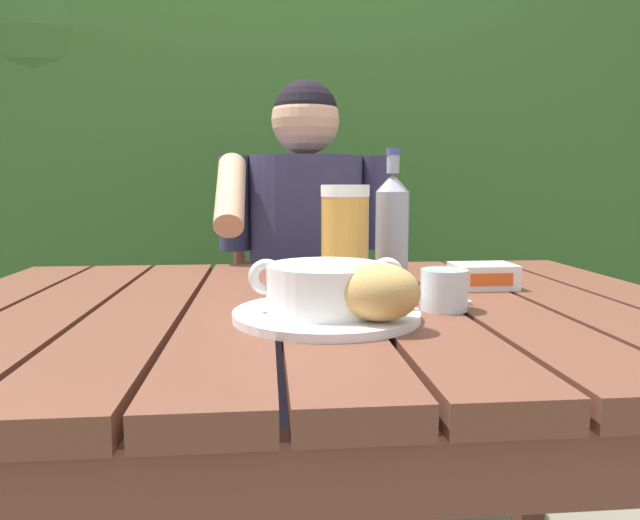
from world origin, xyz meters
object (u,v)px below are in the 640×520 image
person_eating (306,258)px  serving_plate (327,314)px  butter_tub (483,276)px  table_knife (411,301)px  soup_bowl (327,286)px  beer_bottle (392,228)px  beer_glass (345,239)px  water_glass_small (444,290)px  chair_near_diner (303,321)px  bread_roll (379,292)px

person_eating → serving_plate: 0.81m
butter_tub → table_knife: butter_tub is taller
soup_bowl → table_knife: size_ratio=1.40×
beer_bottle → table_knife: (-0.00, -0.17, -0.10)m
beer_glass → serving_plate: bearing=-104.6°
serving_plate → water_glass_small: size_ratio=3.72×
table_knife → butter_tub: bearing=37.3°
water_glass_small → chair_near_diner: bearing=98.9°
beer_glass → beer_bottle: (0.10, 0.06, 0.01)m
person_eating → water_glass_small: bearing=-78.6°
chair_near_diner → table_knife: (0.11, -0.92, 0.25)m
soup_bowl → table_knife: (0.14, 0.09, -0.04)m
soup_bowl → table_knife: soup_bowl is taller
bread_roll → water_glass_small: bread_roll is taller
chair_near_diner → table_knife: size_ratio=6.35×
soup_bowl → beer_glass: bearing=75.4°
water_glass_small → butter_tub: bearing=53.7°
bread_roll → chair_near_diner: bearing=91.6°
person_eating → beer_glass: bearing=-87.5°
serving_plate → water_glass_small: 0.19m
person_eating → beer_glass: (0.03, -0.61, 0.11)m
serving_plate → person_eating: bearing=88.1°
water_glass_small → soup_bowl: bearing=-167.2°
person_eating → water_glass_small: 0.79m
soup_bowl → beer_bottle: bearing=60.1°
butter_tub → bread_roll: bearing=-131.2°
soup_bowl → water_glass_small: (0.18, 0.04, -0.02)m
beer_glass → water_glass_small: beer_glass is taller
beer_glass → table_knife: beer_glass is taller
beer_glass → beer_bottle: bearing=30.3°
beer_glass → water_glass_small: 0.21m
water_glass_small → butter_tub: size_ratio=0.65×
chair_near_diner → serving_plate: 1.04m
chair_near_diner → beer_glass: size_ratio=5.29×
person_eating → beer_bottle: person_eating is taller
bread_roll → butter_tub: (0.25, 0.28, -0.03)m
beer_bottle → soup_bowl: bearing=-119.9°
serving_plate → beer_glass: 0.23m
soup_bowl → butter_tub: bearing=34.8°
soup_bowl → butter_tub: 0.38m
soup_bowl → butter_tub: (0.31, 0.21, -0.02)m
person_eating → table_knife: (0.12, -0.72, 0.02)m
person_eating → soup_bowl: person_eating is taller
soup_bowl → table_knife: 0.17m
beer_bottle → butter_tub: 0.19m
chair_near_diner → serving_plate: chair_near_diner is taller
butter_tub → soup_bowl: bearing=-145.2°
soup_bowl → beer_glass: 0.21m
table_knife → chair_near_diner: bearing=97.1°
person_eating → beer_glass: 0.62m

